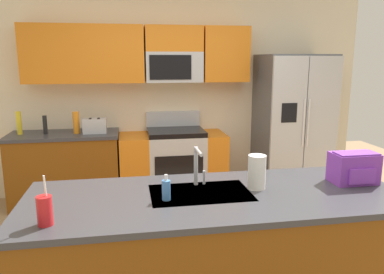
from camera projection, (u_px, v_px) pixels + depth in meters
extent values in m
plane|color=#997A56|center=(206.00, 268.00, 3.25)|extent=(9.00, 9.00, 0.00)
cube|color=beige|center=(174.00, 96.00, 5.06)|extent=(5.20, 0.10, 2.60)
cube|color=orange|center=(52.00, 54.00, 4.49)|extent=(0.70, 0.32, 0.70)
cube|color=orange|center=(113.00, 54.00, 4.61)|extent=(0.75, 0.32, 0.70)
cube|color=orange|center=(225.00, 54.00, 4.86)|extent=(0.59, 0.32, 0.70)
cube|color=#B7BABF|center=(174.00, 67.00, 4.77)|extent=(0.72, 0.32, 0.38)
cube|color=black|center=(171.00, 67.00, 4.60)|extent=(0.52, 0.01, 0.30)
cube|color=orange|center=(173.00, 39.00, 4.70)|extent=(0.72, 0.32, 0.32)
cube|color=brown|center=(66.00, 170.00, 4.66)|extent=(1.29, 0.60, 0.86)
cube|color=#38383D|center=(64.00, 135.00, 4.57)|extent=(1.32, 0.63, 0.04)
cube|color=#B7BABF|center=(176.00, 165.00, 4.90)|extent=(0.72, 0.60, 0.84)
cube|color=black|center=(179.00, 170.00, 4.60)|extent=(0.60, 0.01, 0.36)
cube|color=black|center=(176.00, 132.00, 4.81)|extent=(0.72, 0.60, 0.06)
cube|color=#B7BABF|center=(173.00, 119.00, 5.04)|extent=(0.72, 0.06, 0.20)
cube|color=orange|center=(134.00, 168.00, 4.81)|extent=(0.36, 0.60, 0.84)
cube|color=orange|center=(213.00, 164.00, 4.98)|extent=(0.28, 0.60, 0.84)
cube|color=#4C4F54|center=(292.00, 125.00, 5.01)|extent=(0.90, 0.70, 1.85)
cube|color=#B7BABF|center=(288.00, 130.00, 4.62)|extent=(0.44, 0.04, 1.81)
cube|color=#B7BABF|center=(321.00, 129.00, 4.69)|extent=(0.44, 0.04, 1.81)
cylinder|color=silver|center=(304.00, 123.00, 4.60)|extent=(0.02, 0.02, 0.60)
cylinder|color=silver|center=(308.00, 123.00, 4.61)|extent=(0.02, 0.02, 0.60)
cube|color=black|center=(289.00, 113.00, 4.55)|extent=(0.20, 0.00, 0.24)
cube|color=brown|center=(215.00, 258.00, 2.60)|extent=(2.51, 0.93, 0.86)
cube|color=#38383D|center=(216.00, 197.00, 2.51)|extent=(2.55, 0.97, 0.04)
cube|color=#B7BABF|center=(200.00, 195.00, 2.54)|extent=(0.68, 0.44, 0.03)
cube|color=#B7BABF|center=(95.00, 126.00, 4.56)|extent=(0.28, 0.16, 0.18)
cube|color=black|center=(90.00, 119.00, 4.54)|extent=(0.03, 0.11, 0.01)
cube|color=black|center=(99.00, 119.00, 4.55)|extent=(0.03, 0.11, 0.01)
cylinder|color=black|center=(45.00, 125.00, 4.51)|extent=(0.05, 0.05, 0.22)
cylinder|color=yellow|center=(19.00, 123.00, 4.47)|extent=(0.06, 0.06, 0.28)
cylinder|color=orange|center=(76.00, 123.00, 4.53)|extent=(0.08, 0.08, 0.27)
cylinder|color=#B7BABF|center=(196.00, 166.00, 2.67)|extent=(0.03, 0.03, 0.28)
cylinder|color=#B7BABF|center=(199.00, 152.00, 2.55)|extent=(0.02, 0.20, 0.02)
cylinder|color=#B7BABF|center=(204.00, 177.00, 2.70)|extent=(0.02, 0.02, 0.10)
cylinder|color=red|center=(45.00, 211.00, 2.03)|extent=(0.08, 0.08, 0.17)
cylinder|color=white|center=(45.00, 187.00, 2.00)|extent=(0.01, 0.03, 0.14)
cylinder|color=#4C8CD8|center=(166.00, 190.00, 2.39)|extent=(0.06, 0.06, 0.13)
cylinder|color=white|center=(166.00, 178.00, 2.38)|extent=(0.02, 0.02, 0.04)
cylinder|color=white|center=(257.00, 172.00, 2.59)|extent=(0.12, 0.12, 0.24)
cube|color=purple|center=(353.00, 168.00, 2.73)|extent=(0.32, 0.20, 0.22)
cube|color=#702F97|center=(356.00, 155.00, 2.69)|extent=(0.30, 0.14, 0.03)
cube|color=purple|center=(362.00, 176.00, 2.63)|extent=(0.20, 0.03, 0.11)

